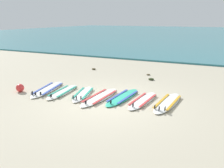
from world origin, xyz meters
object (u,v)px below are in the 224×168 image
(surfboard_2, at_px, (83,94))
(surfboard_4, at_px, (123,97))
(surfboard_6, at_px, (168,103))
(surfboard_1, at_px, (63,92))
(beach_ball, at_px, (20,88))
(surfboard_5, at_px, (143,100))
(surfboard_3, at_px, (100,97))
(surfboard_0, at_px, (48,89))

(surfboard_2, xyz_separation_m, surfboard_4, (1.39, 0.25, -0.00))
(surfboard_4, relative_size, surfboard_6, 0.98)
(surfboard_1, bearing_deg, surfboard_6, 6.80)
(surfboard_2, xyz_separation_m, beach_ball, (-2.25, -0.66, 0.11))
(surfboard_4, bearing_deg, beach_ball, -165.97)
(surfboard_5, bearing_deg, beach_ball, -168.80)
(beach_ball, bearing_deg, surfboard_4, 14.03)
(surfboard_4, relative_size, surfboard_5, 1.08)
(surfboard_6, height_order, beach_ball, beach_ball)
(surfboard_2, distance_m, beach_ball, 2.35)
(surfboard_1, height_order, surfboard_5, same)
(surfboard_3, distance_m, surfboard_6, 2.22)
(surfboard_0, height_order, surfboard_2, same)
(surfboard_2, bearing_deg, surfboard_5, 5.54)
(surfboard_2, relative_size, beach_ball, 6.72)
(surfboard_0, bearing_deg, surfboard_3, -0.31)
(surfboard_5, xyz_separation_m, beach_ball, (-4.37, -0.86, 0.11))
(beach_ball, bearing_deg, surfboard_5, 11.20)
(surfboard_1, xyz_separation_m, surfboard_4, (2.18, 0.35, -0.00))
(surfboard_4, distance_m, surfboard_5, 0.72)
(surfboard_4, xyz_separation_m, surfboard_6, (1.48, 0.09, 0.00))
(surfboard_2, distance_m, surfboard_3, 0.70)
(surfboard_4, distance_m, surfboard_6, 1.49)
(surfboard_5, distance_m, surfboard_6, 0.78)
(surfboard_0, height_order, surfboard_3, same)
(surfboard_3, bearing_deg, surfboard_1, -178.58)
(surfboard_5, bearing_deg, surfboard_3, -169.33)
(surfboard_0, relative_size, surfboard_1, 1.16)
(surfboard_5, bearing_deg, surfboard_1, -174.02)
(surfboard_0, relative_size, surfboard_5, 1.16)
(surfboard_1, distance_m, surfboard_5, 2.91)
(surfboard_1, relative_size, surfboard_3, 0.89)
(surfboard_1, xyz_separation_m, surfboard_6, (3.66, 0.44, 0.00))
(surfboard_0, xyz_separation_m, surfboard_5, (3.61, 0.26, -0.00))
(surfboard_6, bearing_deg, surfboard_2, -173.30)
(surfboard_6, bearing_deg, surfboard_1, -173.20)
(surfboard_1, distance_m, surfboard_3, 1.48)
(surfboard_4, bearing_deg, surfboard_2, -169.75)
(surfboard_0, bearing_deg, surfboard_1, -3.88)
(surfboard_2, bearing_deg, surfboard_3, -5.08)
(surfboard_5, height_order, beach_ball, beach_ball)
(surfboard_0, relative_size, surfboard_4, 1.08)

